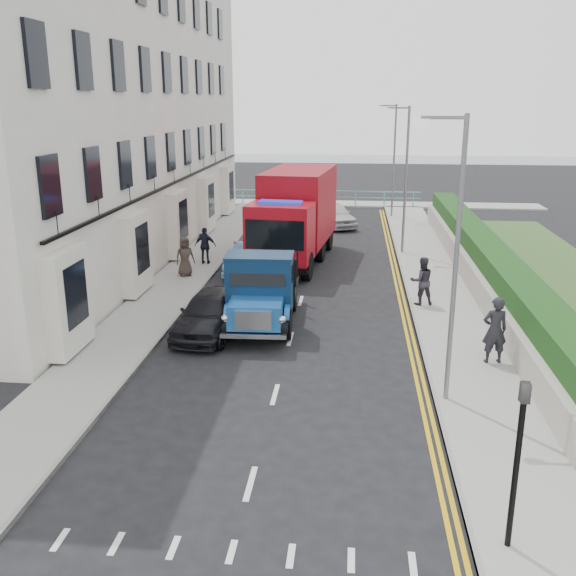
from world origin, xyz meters
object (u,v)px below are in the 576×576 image
object	(u,v)px
bedford_lorry	(261,295)
red_lorry	(295,214)
parked_car_front	(211,312)
lamp_near	(452,246)
lamp_mid	(404,172)
lamp_far	(392,154)
pedestrian_east_near	(495,330)

from	to	relation	value
bedford_lorry	red_lorry	xyz separation A→B (m)	(0.28, 9.38, 1.05)
parked_car_front	lamp_near	bearing A→B (deg)	-26.18
bedford_lorry	red_lorry	world-z (taller)	red_lorry
lamp_near	red_lorry	world-z (taller)	lamp_near
lamp_mid	lamp_far	world-z (taller)	same
lamp_mid	parked_car_front	xyz separation A→B (m)	(-6.78, -11.73, -3.29)
pedestrian_east_near	red_lorry	bearing A→B (deg)	-69.33
lamp_near	lamp_far	bearing A→B (deg)	90.00
parked_car_front	pedestrian_east_near	xyz separation A→B (m)	(8.51, -1.82, 0.38)
pedestrian_east_near	bedford_lorry	bearing A→B (deg)	-27.70
bedford_lorry	lamp_near	bearing A→B (deg)	-44.66
lamp_far	bedford_lorry	bearing A→B (deg)	-103.87
lamp_near	red_lorry	size ratio (longest dim) A/B	0.86
lamp_far	parked_car_front	size ratio (longest dim) A/B	1.68
parked_car_front	pedestrian_east_near	bearing A→B (deg)	-6.07
red_lorry	lamp_near	bearing A→B (deg)	-64.55
parked_car_front	lamp_far	bearing A→B (deg)	78.70
bedford_lorry	parked_car_front	size ratio (longest dim) A/B	1.31
bedford_lorry	pedestrian_east_near	world-z (taller)	bedford_lorry
lamp_mid	bedford_lorry	bearing A→B (deg)	-115.05
pedestrian_east_near	lamp_far	bearing A→B (deg)	-94.77
lamp_far	red_lorry	xyz separation A→B (m)	(-4.95, -11.81, -1.79)
lamp_near	bedford_lorry	xyz separation A→B (m)	(-5.23, 4.81, -2.83)
bedford_lorry	parked_car_front	distance (m)	1.70
lamp_near	bedford_lorry	size ratio (longest dim) A/B	1.29
bedford_lorry	pedestrian_east_near	size ratio (longest dim) A/B	2.81
lamp_near	parked_car_front	size ratio (longest dim) A/B	1.68
parked_car_front	red_lorry	bearing A→B (deg)	85.61
red_lorry	bedford_lorry	bearing A→B (deg)	-85.49
lamp_mid	lamp_far	distance (m)	10.00
lamp_mid	bedford_lorry	size ratio (longest dim) A/B	1.29
red_lorry	pedestrian_east_near	size ratio (longest dim) A/B	4.22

